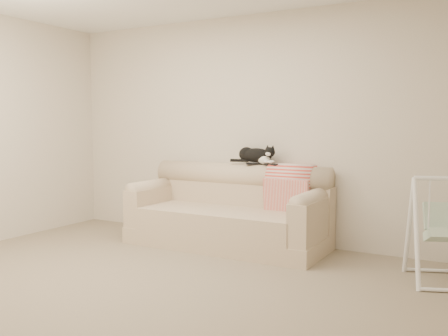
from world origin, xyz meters
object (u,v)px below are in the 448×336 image
sofa (230,214)px  remote_b (271,164)px  baby_swing (444,229)px  remote_a (254,163)px  tuxedo_cat (256,155)px

sofa → remote_b: remote_b is taller
sofa → baby_swing: 2.25m
baby_swing → remote_a: bearing=166.4°
sofa → baby_swing: bearing=-7.0°
remote_b → baby_swing: size_ratio=0.19×
tuxedo_cat → baby_swing: size_ratio=0.60×
remote_a → tuxedo_cat: (0.01, 0.03, 0.09)m
remote_b → tuxedo_cat: (-0.21, 0.04, 0.09)m
remote_a → baby_swing: bearing=-13.6°
tuxedo_cat → baby_swing: tuxedo_cat is taller
remote_b → sofa: bearing=-153.3°
sofa → remote_b: size_ratio=12.45×
remote_b → tuxedo_cat: size_ratio=0.32×
baby_swing → sofa: bearing=173.0°
baby_swing → remote_b: bearing=165.3°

